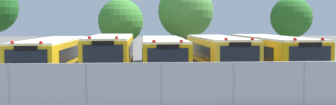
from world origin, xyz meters
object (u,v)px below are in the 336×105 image
Objects in this scene: school_bus_4 at (272,55)px; traffic_cone at (175,99)px; school_bus_1 at (111,55)px; school_bus_2 at (163,56)px; school_bus_3 at (218,55)px; tree_3 at (292,17)px; tree_2 at (187,11)px; school_bus_0 at (53,57)px; tree_1 at (119,21)px.

school_bus_4 is 10.66m from traffic_cone.
school_bus_2 is (3.17, -0.09, -0.08)m from school_bus_1.
school_bus_2 is at bearing 89.61° from traffic_cone.
tree_3 is (8.22, 9.10, 2.52)m from school_bus_3.
school_bus_0 is at bearing -131.45° from tree_2.
school_bus_0 is 9.83m from tree_1.
tree_3 is 21.15m from traffic_cone.
tree_3 is 8.49× the size of traffic_cone.
school_bus_1 is 3.17m from school_bus_2.
school_bus_2 is 8.42m from traffic_cone.
school_bus_4 is (13.35, -0.26, 0.06)m from school_bus_0.
tree_1 is (-3.02, 8.91, 2.23)m from school_bus_2.
tree_2 is (5.87, 1.82, 0.85)m from tree_1.
tree_3 is at bearing -0.04° from tree_1.
tree_1 reaches higher than school_bus_4.
tree_2 is (2.85, 10.73, 3.08)m from school_bus_2.
school_bus_1 is 9.92m from school_bus_4.
school_bus_2 is 1.92× the size of tree_1.
school_bus_2 is (6.60, -0.03, 0.01)m from school_bus_0.
school_bus_1 is at bearing -119.48° from tree_2.
tree_1 is 0.79× the size of tree_2.
school_bus_3 is 1.38× the size of tree_2.
tree_3 is (11.63, 8.90, 2.55)m from school_bus_2.
school_bus_0 is at bearing -2.79° from school_bus_3.
tree_2 is at bearing -70.67° from school_bus_4.
school_bus_4 is at bearing -70.42° from tree_2.
tree_2 is 10.39× the size of traffic_cone.
tree_1 is 8.16× the size of traffic_cone.
tree_1 is 0.96× the size of tree_3.
tree_3 is (14.80, 8.81, 2.48)m from school_bus_1.
school_bus_0 is 10.68m from traffic_cone.
school_bus_3 is at bearing -0.69° from school_bus_4.
school_bus_2 is at bearing -178.60° from school_bus_0.
traffic_cone is at bearing 49.82° from school_bus_4.
tree_3 is (18.23, 8.87, 2.57)m from school_bus_0.
school_bus_0 is 10.01m from school_bus_3.
tree_1 reaches higher than school_bus_2.
school_bus_1 is 17.40m from tree_3.
traffic_cone is at bearing -98.66° from tree_2.
school_bus_1 reaches higher than school_bus_2.
school_bus_2 reaches higher than school_bus_0.
school_bus_0 is 1.15× the size of school_bus_1.
school_bus_4 is (9.91, -0.31, -0.03)m from school_bus_1.
tree_3 reaches higher than traffic_cone.
tree_1 is (-6.42, 9.11, 2.19)m from school_bus_3.
school_bus_0 is 1.15× the size of school_bus_3.
school_bus_1 is 6.58m from school_bus_3.
traffic_cone is at bearing 111.39° from school_bus_1.
tree_3 is at bearing -118.39° from school_bus_4.
school_bus_4 reaches higher than school_bus_3.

